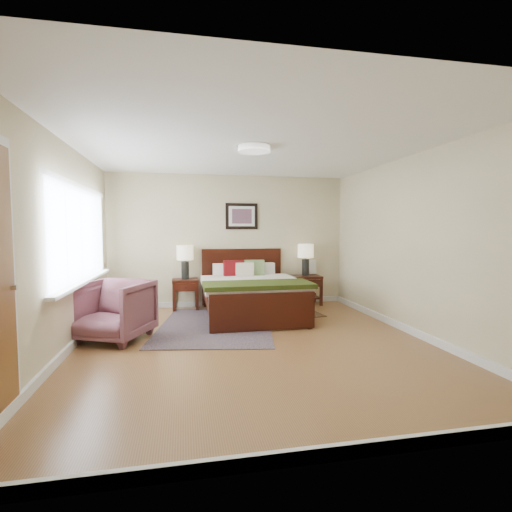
{
  "coord_description": "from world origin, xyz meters",
  "views": [
    {
      "loc": [
        -0.88,
        -4.59,
        1.45
      ],
      "look_at": [
        0.23,
        1.08,
        1.05
      ],
      "focal_mm": 26.0,
      "sensor_mm": 36.0,
      "label": 1
    }
  ],
  "objects_px": {
    "bed": "(251,287)",
    "lamp_left": "(185,256)",
    "armchair": "(113,310)",
    "rug_persian": "(216,325)",
    "nightstand_right": "(306,287)",
    "lamp_right": "(306,254)",
    "nightstand_left": "(185,286)"
  },
  "relations": [
    {
      "from": "bed",
      "to": "lamp_left",
      "type": "bearing_deg",
      "value": 145.1
    },
    {
      "from": "lamp_left",
      "to": "armchair",
      "type": "xyz_separation_m",
      "value": [
        -0.95,
        -1.77,
        -0.58
      ]
    },
    {
      "from": "armchair",
      "to": "rug_persian",
      "type": "distance_m",
      "value": 1.52
    },
    {
      "from": "bed",
      "to": "lamp_left",
      "type": "xyz_separation_m",
      "value": [
        -1.08,
        0.75,
        0.48
      ]
    },
    {
      "from": "lamp_left",
      "to": "rug_persian",
      "type": "xyz_separation_m",
      "value": [
        0.44,
        -1.29,
        -0.97
      ]
    },
    {
      "from": "bed",
      "to": "nightstand_right",
      "type": "distance_m",
      "value": 1.44
    },
    {
      "from": "lamp_right",
      "to": "bed",
      "type": "bearing_deg",
      "value": -148.48
    },
    {
      "from": "nightstand_right",
      "to": "rug_persian",
      "type": "height_order",
      "value": "nightstand_right"
    },
    {
      "from": "nightstand_left",
      "to": "rug_persian",
      "type": "xyz_separation_m",
      "value": [
        0.44,
        -1.27,
        -0.43
      ]
    },
    {
      "from": "bed",
      "to": "armchair",
      "type": "relative_size",
      "value": 2.3
    },
    {
      "from": "nightstand_right",
      "to": "bed",
      "type": "bearing_deg",
      "value": -148.89
    },
    {
      "from": "nightstand_right",
      "to": "lamp_left",
      "type": "xyz_separation_m",
      "value": [
        -2.31,
        0.01,
        0.63
      ]
    },
    {
      "from": "rug_persian",
      "to": "armchair",
      "type": "bearing_deg",
      "value": -151.24
    },
    {
      "from": "armchair",
      "to": "lamp_left",
      "type": "bearing_deg",
      "value": 86.21
    },
    {
      "from": "bed",
      "to": "lamp_left",
      "type": "height_order",
      "value": "lamp_left"
    },
    {
      "from": "lamp_right",
      "to": "rug_persian",
      "type": "relative_size",
      "value": 0.26
    },
    {
      "from": "lamp_left",
      "to": "rug_persian",
      "type": "height_order",
      "value": "lamp_left"
    },
    {
      "from": "lamp_right",
      "to": "armchair",
      "type": "xyz_separation_m",
      "value": [
        -3.25,
        -1.77,
        -0.59
      ]
    },
    {
      "from": "bed",
      "to": "nightstand_left",
      "type": "relative_size",
      "value": 3.57
    },
    {
      "from": "bed",
      "to": "armchair",
      "type": "height_order",
      "value": "bed"
    },
    {
      "from": "rug_persian",
      "to": "nightstand_left",
      "type": "bearing_deg",
      "value": 118.76
    },
    {
      "from": "nightstand_right",
      "to": "lamp_left",
      "type": "height_order",
      "value": "lamp_left"
    },
    {
      "from": "armchair",
      "to": "rug_persian",
      "type": "xyz_separation_m",
      "value": [
        1.39,
        0.48,
        -0.39
      ]
    },
    {
      "from": "nightstand_left",
      "to": "armchair",
      "type": "xyz_separation_m",
      "value": [
        -0.95,
        -1.75,
        -0.04
      ]
    },
    {
      "from": "nightstand_left",
      "to": "lamp_right",
      "type": "height_order",
      "value": "lamp_right"
    },
    {
      "from": "bed",
      "to": "lamp_right",
      "type": "xyz_separation_m",
      "value": [
        1.23,
        0.75,
        0.49
      ]
    },
    {
      "from": "nightstand_right",
      "to": "lamp_right",
      "type": "bearing_deg",
      "value": 90.0
    },
    {
      "from": "rug_persian",
      "to": "nightstand_right",
      "type": "bearing_deg",
      "value": 43.99
    },
    {
      "from": "nightstand_right",
      "to": "rug_persian",
      "type": "xyz_separation_m",
      "value": [
        -1.87,
        -1.28,
        -0.34
      ]
    },
    {
      "from": "nightstand_left",
      "to": "armchair",
      "type": "relative_size",
      "value": 0.64
    },
    {
      "from": "nightstand_left",
      "to": "lamp_right",
      "type": "xyz_separation_m",
      "value": [
        2.31,
        0.02,
        0.55
      ]
    },
    {
      "from": "lamp_left",
      "to": "lamp_right",
      "type": "xyz_separation_m",
      "value": [
        2.31,
        0.0,
        0.01
      ]
    }
  ]
}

